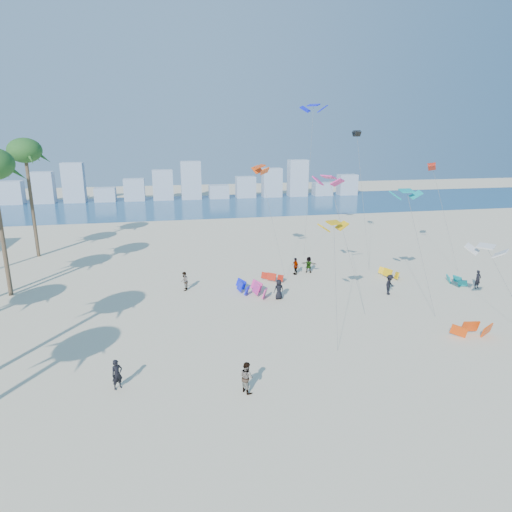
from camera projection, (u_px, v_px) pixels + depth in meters
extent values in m
plane|color=beige|center=(260.00, 420.00, 23.85)|extent=(220.00, 220.00, 0.00)
plane|color=navy|center=(188.00, 206.00, 91.86)|extent=(220.00, 220.00, 0.00)
imported|color=black|center=(117.00, 374.00, 26.51)|extent=(0.81, 0.74, 1.85)
imported|color=gray|center=(247.00, 377.00, 26.19)|extent=(1.06, 1.15, 1.89)
imported|color=black|center=(279.00, 289.00, 40.76)|extent=(0.97, 0.69, 1.84)
imported|color=gray|center=(295.00, 266.00, 47.82)|extent=(0.74, 1.16, 1.83)
imported|color=black|center=(389.00, 285.00, 41.89)|extent=(1.41, 1.35, 1.93)
imported|color=gray|center=(309.00, 265.00, 48.49)|extent=(1.69, 1.20, 1.76)
imported|color=black|center=(478.00, 279.00, 43.56)|extent=(0.73, 0.55, 1.81)
imported|color=gray|center=(184.00, 281.00, 43.00)|extent=(0.86, 1.01, 1.84)
cylinder|color=#595959|center=(336.00, 285.00, 32.19)|extent=(0.82, 3.96, 8.31)
cylinder|color=#595959|center=(347.00, 245.00, 38.12)|extent=(1.98, 4.84, 10.97)
cylinder|color=#595959|center=(421.00, 253.00, 37.25)|extent=(1.71, 3.40, 10.01)
cylinder|color=#595959|center=(273.00, 223.00, 46.42)|extent=(1.84, 4.76, 11.23)
cylinder|color=#595959|center=(363.00, 200.00, 50.08)|extent=(0.15, 5.27, 14.82)
cylinder|color=#595959|center=(510.00, 293.00, 33.42)|extent=(2.23, 3.70, 6.36)
cylinder|color=#595959|center=(309.00, 181.00, 54.53)|extent=(1.55, 2.85, 17.79)
cylinder|color=#595959|center=(445.00, 217.00, 49.09)|extent=(2.26, 3.68, 11.38)
cylinder|color=brown|center=(2.00, 232.00, 40.37)|extent=(0.40, 0.40, 12.04)
cylinder|color=brown|center=(32.00, 205.00, 53.32)|extent=(0.40, 0.40, 12.65)
ellipsoid|color=#1B4F1E|center=(25.00, 150.00, 51.63)|extent=(3.80, 3.80, 2.85)
cube|color=#9EADBF|center=(12.00, 193.00, 93.87)|extent=(4.40, 3.00, 4.80)
cube|color=#9EADBF|center=(43.00, 188.00, 94.81)|extent=(4.40, 3.00, 6.60)
cube|color=#9EADBF|center=(74.00, 183.00, 95.74)|extent=(4.40, 3.00, 8.40)
cube|color=#9EADBF|center=(105.00, 195.00, 97.64)|extent=(4.40, 3.00, 3.00)
cube|color=#9EADBF|center=(134.00, 190.00, 98.58)|extent=(4.40, 3.00, 4.80)
cube|color=#9EADBF|center=(163.00, 185.00, 99.51)|extent=(4.40, 3.00, 6.60)
cube|color=#9EADBF|center=(191.00, 180.00, 100.44)|extent=(4.40, 3.00, 8.40)
cube|color=#9EADBF|center=(219.00, 192.00, 102.34)|extent=(4.40, 3.00, 3.00)
cube|color=#9EADBF|center=(246.00, 187.00, 103.28)|extent=(4.40, 3.00, 4.80)
cube|color=#9EADBF|center=(272.00, 182.00, 104.21)|extent=(4.40, 3.00, 6.60)
cube|color=#9EADBF|center=(298.00, 178.00, 105.15)|extent=(4.40, 3.00, 8.40)
cube|color=#9EADBF|center=(322.00, 189.00, 107.04)|extent=(4.40, 3.00, 3.00)
cube|color=#9EADBF|center=(347.00, 185.00, 107.98)|extent=(4.40, 3.00, 4.80)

